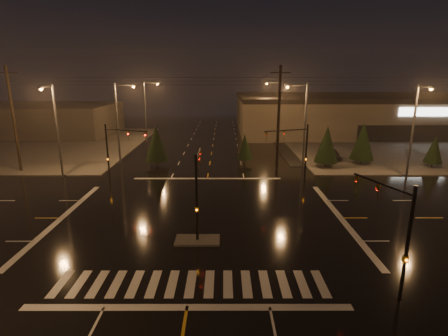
# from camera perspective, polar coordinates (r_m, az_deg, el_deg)

# --- Properties ---
(ground) EXTENTS (140.00, 140.00, 0.00)m
(ground) POSITION_cam_1_polar(r_m,az_deg,el_deg) (27.81, -3.75, -8.15)
(ground) COLOR black
(ground) RESTS_ON ground
(sidewalk_ne) EXTENTS (36.00, 36.00, 0.12)m
(sidewalk_ne) POSITION_cam_1_polar(r_m,az_deg,el_deg) (63.25, 26.49, 3.39)
(sidewalk_ne) COLOR #4B4843
(sidewalk_ne) RESTS_ON ground
(sidewalk_nw) EXTENTS (36.00, 36.00, 0.12)m
(sidewalk_nw) POSITION_cam_1_polar(r_m,az_deg,el_deg) (64.91, -29.42, 3.29)
(sidewalk_nw) COLOR #4B4843
(sidewalk_nw) RESTS_ON ground
(median_island) EXTENTS (3.00, 1.60, 0.15)m
(median_island) POSITION_cam_1_polar(r_m,az_deg,el_deg) (24.15, -4.35, -11.67)
(median_island) COLOR #4B4843
(median_island) RESTS_ON ground
(crosswalk) EXTENTS (15.00, 2.60, 0.01)m
(crosswalk) POSITION_cam_1_polar(r_m,az_deg,el_deg) (19.85, -5.45, -18.27)
(crosswalk) COLOR beige
(crosswalk) RESTS_ON ground
(stop_bar_near) EXTENTS (16.00, 0.50, 0.01)m
(stop_bar_near) POSITION_cam_1_polar(r_m,az_deg,el_deg) (18.22, -6.06, -21.69)
(stop_bar_near) COLOR beige
(stop_bar_near) RESTS_ON ground
(stop_bar_far) EXTENTS (16.00, 0.50, 0.01)m
(stop_bar_far) POSITION_cam_1_polar(r_m,az_deg,el_deg) (38.17, -2.72, -1.72)
(stop_bar_far) COLOR beige
(stop_bar_far) RESTS_ON ground
(parking_lot) EXTENTS (50.00, 24.00, 0.08)m
(parking_lot) POSITION_cam_1_polar(r_m,az_deg,el_deg) (63.95, 31.29, 2.88)
(parking_lot) COLOR black
(parking_lot) RESTS_ON ground
(retail_building) EXTENTS (60.20, 28.30, 7.20)m
(retail_building) POSITION_cam_1_polar(r_m,az_deg,el_deg) (79.20, 25.02, 8.31)
(retail_building) COLOR brown
(retail_building) RESTS_ON ground
(commercial_block) EXTENTS (30.00, 18.00, 5.60)m
(commercial_block) POSITION_cam_1_polar(r_m,az_deg,el_deg) (77.34, -28.68, 6.99)
(commercial_block) COLOR #423D3A
(commercial_block) RESTS_ON ground
(signal_mast_median) EXTENTS (0.25, 4.59, 6.00)m
(signal_mast_median) POSITION_cam_1_polar(r_m,az_deg,el_deg) (23.64, -4.36, -2.65)
(signal_mast_median) COLOR black
(signal_mast_median) RESTS_ON ground
(signal_mast_ne) EXTENTS (4.84, 1.86, 6.00)m
(signal_mast_ne) POSITION_cam_1_polar(r_m,az_deg,el_deg) (37.20, 11.95, 3.54)
(signal_mast_ne) COLOR black
(signal_mast_ne) RESTS_ON ground
(signal_mast_nw) EXTENTS (4.84, 1.86, 6.00)m
(signal_mast_nw) POSITION_cam_1_polar(r_m,az_deg,el_deg) (38.09, -17.30, 3.45)
(signal_mast_nw) COLOR black
(signal_mast_nw) RESTS_ON ground
(signal_mast_se) EXTENTS (1.55, 3.87, 6.00)m
(signal_mast_se) POSITION_cam_1_polar(r_m,az_deg,el_deg) (19.29, 26.25, -8.43)
(signal_mast_se) COLOR black
(signal_mast_se) RESTS_ON ground
(streetlight_1) EXTENTS (2.77, 0.32, 10.00)m
(streetlight_1) POSITION_cam_1_polar(r_m,az_deg,el_deg) (45.73, -16.68, 7.84)
(streetlight_1) COLOR #38383A
(streetlight_1) RESTS_ON ground
(streetlight_2) EXTENTS (2.77, 0.32, 10.00)m
(streetlight_2) POSITION_cam_1_polar(r_m,az_deg,el_deg) (61.17, -12.47, 9.69)
(streetlight_2) COLOR #38383A
(streetlight_2) RESTS_ON ground
(streetlight_3) EXTENTS (2.77, 0.32, 10.00)m
(streetlight_3) POSITION_cam_1_polar(r_m,az_deg,el_deg) (42.92, 12.72, 7.68)
(streetlight_3) COLOR #38383A
(streetlight_3) RESTS_ON ground
(streetlight_4) EXTENTS (2.77, 0.32, 10.00)m
(streetlight_4) POSITION_cam_1_polar(r_m,az_deg,el_deg) (62.49, 8.73, 9.96)
(streetlight_4) COLOR #38383A
(streetlight_4) RESTS_ON ground
(streetlight_5) EXTENTS (0.32, 2.77, 10.00)m
(streetlight_5) POSITION_cam_1_polar(r_m,az_deg,el_deg) (41.13, -25.83, 6.29)
(streetlight_5) COLOR #38383A
(streetlight_5) RESTS_ON ground
(streetlight_6) EXTENTS (0.32, 2.77, 10.00)m
(streetlight_6) POSITION_cam_1_polar(r_m,az_deg,el_deg) (42.25, 28.72, 6.13)
(streetlight_6) COLOR #38383A
(streetlight_6) RESTS_ON ground
(utility_pole_0) EXTENTS (2.20, 0.32, 12.00)m
(utility_pole_0) POSITION_cam_1_polar(r_m,az_deg,el_deg) (46.40, -31.13, 6.85)
(utility_pole_0) COLOR black
(utility_pole_0) RESTS_ON ground
(utility_pole_1) EXTENTS (2.20, 0.32, 12.00)m
(utility_pole_1) POSITION_cam_1_polar(r_m,az_deg,el_deg) (40.33, 8.91, 7.90)
(utility_pole_1) COLOR black
(utility_pole_1) RESTS_ON ground
(conifer_0) EXTENTS (2.81, 2.81, 5.09)m
(conifer_0) POSITION_cam_1_polar(r_m,az_deg,el_deg) (43.94, 16.43, 3.75)
(conifer_0) COLOR black
(conifer_0) RESTS_ON ground
(conifer_1) EXTENTS (2.92, 2.92, 5.26)m
(conifer_1) POSITION_cam_1_polar(r_m,az_deg,el_deg) (46.95, 21.71, 4.09)
(conifer_1) COLOR black
(conifer_1) RESTS_ON ground
(conifer_2) EXTENTS (2.11, 2.11, 3.99)m
(conifer_2) POSITION_cam_1_polar(r_m,az_deg,el_deg) (49.02, 31.11, 2.66)
(conifer_2) COLOR black
(conifer_2) RESTS_ON ground
(conifer_3) EXTENTS (2.83, 2.83, 5.13)m
(conifer_3) POSITION_cam_1_polar(r_m,az_deg,el_deg) (43.57, -10.99, 4.02)
(conifer_3) COLOR black
(conifer_3) RESTS_ON ground
(conifer_4) EXTENTS (2.03, 2.03, 3.87)m
(conifer_4) POSITION_cam_1_polar(r_m,az_deg,el_deg) (43.97, 3.40, 3.52)
(conifer_4) COLOR black
(conifer_4) RESTS_ON ground
(car_parked) EXTENTS (1.94, 4.33, 1.45)m
(car_parked) POSITION_cam_1_polar(r_m,az_deg,el_deg) (48.77, 17.24, 2.13)
(car_parked) COLOR black
(car_parked) RESTS_ON ground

